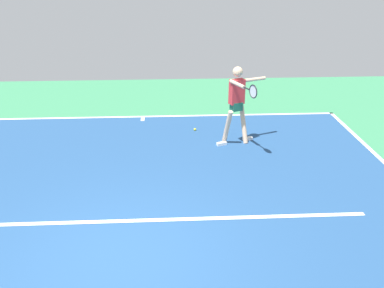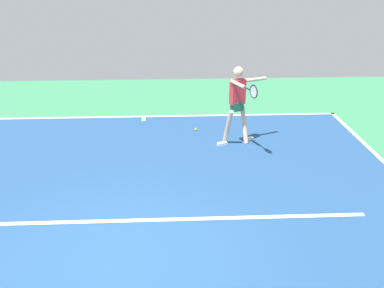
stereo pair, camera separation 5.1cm
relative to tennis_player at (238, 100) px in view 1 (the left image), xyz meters
name	(u,v)px [view 1 (the left image)]	position (x,y,z in m)	size (l,w,h in m)	color
ground_plane	(122,258)	(2.32, 4.26, -1.08)	(20.80, 20.80, 0.00)	#388456
court_surface	(122,258)	(2.32, 4.26, -1.08)	(10.89, 12.68, 0.00)	navy
court_line_baseline_near	(143,117)	(2.32, -2.03, -1.08)	(10.89, 0.10, 0.01)	white
court_line_service	(128,221)	(2.32, 3.26, -1.08)	(8.17, 0.10, 0.01)	white
court_line_centre_mark	(143,119)	(2.32, -1.83, -1.08)	(0.10, 0.30, 0.01)	white
tennis_player	(238,100)	(0.00, 0.00, 0.00)	(1.17, 1.38, 1.87)	beige
tennis_ball_by_baseline	(195,129)	(0.93, -0.87, -1.05)	(0.07, 0.07, 0.07)	yellow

